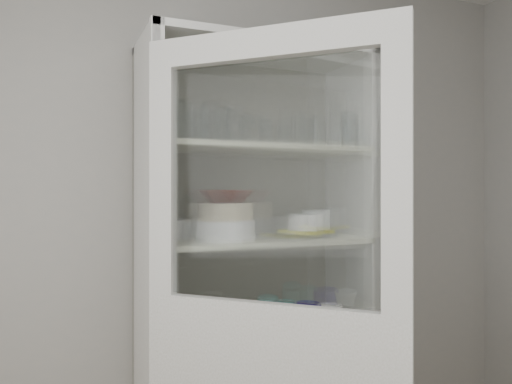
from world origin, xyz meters
name	(u,v)px	position (x,y,z in m)	size (l,w,h in m)	color
wall_back	(198,227)	(0.00, 1.50, 1.30)	(3.60, 0.02, 2.60)	#A1A09C
pantry_cabinet	(251,307)	(0.20, 1.34, 0.94)	(1.00, 0.45, 2.10)	beige
cupboard_door	(269,373)	(0.02, 0.73, 0.87)	(0.66, 0.67, 2.00)	beige
tumbler_0	(183,121)	(-0.17, 1.12, 1.73)	(0.07, 0.07, 0.15)	silver
tumbler_1	(234,126)	(0.06, 1.17, 1.74)	(0.07, 0.07, 0.15)	silver
tumbler_2	(210,122)	(-0.06, 1.13, 1.74)	(0.08, 0.08, 0.15)	silver
tumbler_3	(300,130)	(0.35, 1.15, 1.73)	(0.07, 0.07, 0.13)	silver
tumbler_4	(319,131)	(0.43, 1.12, 1.73)	(0.06, 0.06, 0.13)	silver
tumbler_5	(350,130)	(0.58, 1.12, 1.74)	(0.08, 0.08, 0.15)	silver
tumbler_6	(349,134)	(0.61, 1.17, 1.72)	(0.06, 0.06, 0.13)	silver
tumbler_7	(164,127)	(-0.21, 1.27, 1.73)	(0.07, 0.07, 0.14)	silver
tumbler_8	(201,127)	(-0.05, 1.28, 1.74)	(0.07, 0.07, 0.15)	silver
tumbler_9	(220,127)	(0.02, 1.26, 1.74)	(0.08, 0.08, 0.15)	silver
tumbler_10	(266,134)	(0.25, 1.29, 1.72)	(0.06, 0.06, 0.12)	silver
tumbler_11	(284,134)	(0.33, 1.26, 1.72)	(0.06, 0.06, 0.12)	silver
goblet_0	(171,126)	(-0.15, 1.39, 1.75)	(0.08, 0.08, 0.18)	silver
goblet_1	(261,130)	(0.25, 1.34, 1.74)	(0.07, 0.07, 0.17)	silver
goblet_2	(246,130)	(0.19, 1.37, 1.75)	(0.08, 0.08, 0.17)	silver
goblet_3	(308,134)	(0.53, 1.40, 1.75)	(0.08, 0.08, 0.17)	silver
plate_stack_front	(226,230)	(0.04, 1.21, 1.30)	(0.24, 0.24, 0.08)	white
plate_stack_back	(166,229)	(-0.18, 1.36, 1.30)	(0.22, 0.22, 0.08)	white
cream_bowl	(226,212)	(0.04, 1.21, 1.38)	(0.23, 0.23, 0.07)	beige
terracotta_bowl	(226,196)	(0.04, 1.21, 1.44)	(0.22, 0.22, 0.06)	#3F150D
glass_platter	(306,235)	(0.43, 1.25, 1.27)	(0.29, 0.29, 0.02)	silver
yellow_trivet	(306,231)	(0.43, 1.25, 1.28)	(0.19, 0.19, 0.01)	yellow
white_ramekin	(306,222)	(0.43, 1.25, 1.33)	(0.16, 0.16, 0.07)	white
grey_bowl_stack	(316,223)	(0.50, 1.26, 1.32)	(0.13, 0.13, 0.12)	#BBC1C0
mug_blue	(307,314)	(0.43, 1.22, 0.91)	(0.13, 0.13, 0.10)	navy
mug_teal	(285,313)	(0.35, 1.29, 0.91)	(0.11, 0.11, 0.10)	teal
mug_white	(330,316)	(0.50, 1.15, 0.91)	(0.11, 0.11, 0.10)	white
teal_jar	(268,311)	(0.28, 1.32, 0.92)	(0.10, 0.10, 0.12)	teal
measuring_cups	(250,331)	(0.13, 1.18, 0.88)	(0.09, 0.09, 0.04)	#B9BAC9
white_canister	(184,320)	(-0.12, 1.30, 0.92)	(0.11, 0.11, 0.13)	white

